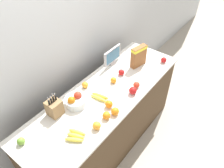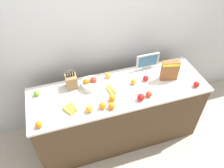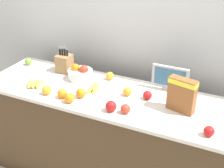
# 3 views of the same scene
# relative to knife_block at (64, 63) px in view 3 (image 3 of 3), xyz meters

# --- Properties ---
(wall_back) EXTENTS (9.00, 0.06, 2.60)m
(wall_back) POSITION_rel_knife_block_xyz_m (0.51, 0.35, 0.32)
(wall_back) COLOR silver
(wall_back) RESTS_ON ground_plane
(counter) EXTENTS (2.09, 0.68, 0.90)m
(counter) POSITION_rel_knife_block_xyz_m (0.51, -0.21, -0.53)
(counter) COLOR #4C3823
(counter) RESTS_ON ground_plane
(knife_block) EXTENTS (0.13, 0.13, 0.26)m
(knife_block) POSITION_rel_knife_block_xyz_m (0.00, 0.00, 0.00)
(knife_block) COLOR #937047
(knife_block) RESTS_ON counter
(small_monitor) EXTENTS (0.30, 0.03, 0.21)m
(small_monitor) POSITION_rel_knife_block_xyz_m (0.98, 0.05, 0.03)
(small_monitor) COLOR #B7B7BC
(small_monitor) RESTS_ON counter
(cereal_box) EXTENTS (0.22, 0.11, 0.26)m
(cereal_box) POSITION_rel_knife_block_xyz_m (1.14, -0.21, 0.06)
(cereal_box) COLOR brown
(cereal_box) RESTS_ON counter
(fruit_bowl) EXTENTS (0.22, 0.22, 0.13)m
(fruit_bowl) POSITION_rel_knife_block_xyz_m (0.21, -0.07, -0.03)
(fruit_bowl) COLOR silver
(fruit_bowl) RESTS_ON counter
(banana_bunch_left) EXTENTS (0.11, 0.21, 0.04)m
(banana_bunch_left) POSITION_rel_knife_block_xyz_m (0.41, -0.20, -0.06)
(banana_bunch_left) COLOR yellow
(banana_bunch_left) RESTS_ON counter
(banana_bunch_right) EXTENTS (0.18, 0.20, 0.04)m
(banana_bunch_right) POSITION_rel_knife_block_xyz_m (-0.08, -0.34, -0.06)
(banana_bunch_right) COLOR yellow
(banana_bunch_right) RESTS_ON counter
(apple_rear) EXTENTS (0.08, 0.08, 0.08)m
(apple_rear) POSITION_rel_knife_block_xyz_m (0.68, -0.44, -0.04)
(apple_rear) COLOR red
(apple_rear) RESTS_ON counter
(apple_front) EXTENTS (0.07, 0.07, 0.07)m
(apple_front) POSITION_rel_knife_block_xyz_m (0.79, -0.42, -0.05)
(apple_front) COLOR red
(apple_front) RESTS_ON counter
(apple_middle) EXTENTS (0.07, 0.07, 0.07)m
(apple_middle) POSITION_rel_knife_block_xyz_m (-0.40, -0.02, -0.05)
(apple_middle) COLOR #6B9E33
(apple_middle) RESTS_ON counter
(apple_near_bananas) EXTENTS (0.07, 0.07, 0.07)m
(apple_near_bananas) POSITION_rel_knife_block_xyz_m (1.38, -0.44, -0.05)
(apple_near_bananas) COLOR red
(apple_near_bananas) RESTS_ON counter
(apple_by_knife_block) EXTENTS (0.07, 0.07, 0.07)m
(apple_by_knife_block) POSITION_rel_knife_block_xyz_m (0.86, -0.16, -0.05)
(apple_by_knife_block) COLOR red
(apple_by_knife_block) RESTS_ON counter
(orange_near_bowl) EXTENTS (0.08, 0.08, 0.08)m
(orange_near_bowl) POSITION_rel_knife_block_xyz_m (0.11, -0.43, -0.04)
(orange_near_bowl) COLOR orange
(orange_near_bowl) RESTS_ON counter
(orange_front_left) EXTENTS (0.07, 0.07, 0.07)m
(orange_front_left) POSITION_rel_knife_block_xyz_m (0.70, -0.17, -0.05)
(orange_front_left) COLOR orange
(orange_front_left) RESTS_ON counter
(orange_mid_right) EXTENTS (0.08, 0.08, 0.08)m
(orange_mid_right) POSITION_rel_knife_block_xyz_m (0.25, -0.43, -0.05)
(orange_mid_right) COLOR orange
(orange_mid_right) RESTS_ON counter
(orange_back_center) EXTENTS (0.08, 0.08, 0.08)m
(orange_back_center) POSITION_rel_knife_block_xyz_m (0.38, -0.36, -0.05)
(orange_back_center) COLOR orange
(orange_back_center) RESTS_ON counter
(orange_by_cereal) EXTENTS (0.07, 0.07, 0.07)m
(orange_by_cereal) POSITION_rel_knife_block_xyz_m (0.45, 0.03, -0.05)
(orange_by_cereal) COLOR orange
(orange_by_cereal) RESTS_ON counter
(orange_front_right) EXTENTS (0.08, 0.08, 0.08)m
(orange_front_right) POSITION_rel_knife_block_xyz_m (0.34, -0.46, -0.04)
(orange_front_right) COLOR orange
(orange_front_right) RESTS_ON counter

